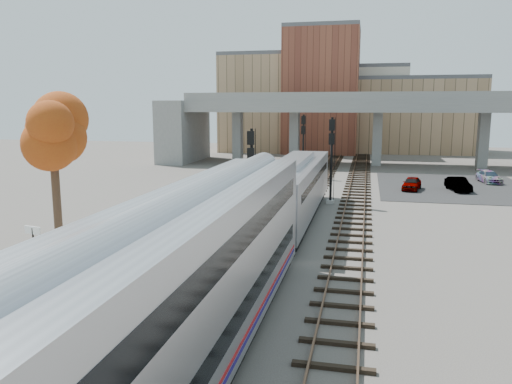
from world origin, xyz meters
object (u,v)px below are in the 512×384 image
at_px(coach, 164,310).
at_px(tree, 52,134).
at_px(signal_mast_mid, 331,162).
at_px(signal_mast_far, 303,147).
at_px(car_a, 412,183).
at_px(locomotive, 295,187).
at_px(signal_mast_near, 251,184).
at_px(car_b, 458,184).
at_px(car_c, 489,177).

distance_m(coach, tree, 17.42).
distance_m(signal_mast_mid, signal_mast_far, 15.25).
distance_m(signal_mast_mid, tree, 21.40).
bearing_deg(tree, car_a, 50.25).
height_order(coach, tree, tree).
height_order(locomotive, tree, tree).
bearing_deg(car_a, signal_mast_near, -108.00).
height_order(signal_mast_mid, car_a, signal_mast_mid).
height_order(signal_mast_near, signal_mast_mid, signal_mast_mid).
xyz_separation_m(locomotive, tree, (-11.51, -10.00, 4.02)).
distance_m(locomotive, tree, 15.77).
height_order(signal_mast_near, signal_mast_far, signal_mast_far).
height_order(signal_mast_far, tree, tree).
relative_size(tree, car_b, 2.22).
distance_m(coach, signal_mast_far, 43.69).
xyz_separation_m(signal_mast_far, tree, (-9.41, -31.03, 2.92)).
height_order(coach, car_a, coach).
distance_m(coach, signal_mast_near, 18.67).
bearing_deg(locomotive, car_b, 48.73).
distance_m(signal_mast_near, car_c, 31.69).
bearing_deg(signal_mast_far, car_c, 0.12).
xyz_separation_m(coach, signal_mast_far, (-2.10, 43.63, 0.58)).
relative_size(signal_mast_mid, car_b, 1.81).
distance_m(coach, car_b, 39.78).
distance_m(signal_mast_near, car_b, 24.41).
relative_size(signal_mast_near, car_b, 1.68).
bearing_deg(signal_mast_mid, car_a, 49.91).
xyz_separation_m(signal_mast_near, car_a, (11.05, 18.65, -2.42)).
relative_size(coach, car_a, 6.93).
height_order(locomotive, signal_mast_near, signal_mast_near).
bearing_deg(tree, car_b, 45.37).
relative_size(locomotive, tree, 2.24).
distance_m(signal_mast_far, tree, 32.56).
height_order(tree, car_c, tree).
xyz_separation_m(coach, car_a, (8.95, 37.20, -2.14)).
bearing_deg(car_c, locomotive, -137.04).
bearing_deg(signal_mast_far, coach, -87.24).
distance_m(locomotive, car_a, 17.20).
bearing_deg(car_c, tree, -140.64).
distance_m(locomotive, car_b, 19.90).
height_order(signal_mast_near, tree, tree).
height_order(signal_mast_near, car_c, signal_mast_near).
relative_size(locomotive, coach, 0.76).
xyz_separation_m(coach, signal_mast_mid, (2.00, 28.95, 0.60)).
distance_m(signal_mast_near, signal_mast_far, 25.09).
relative_size(signal_mast_mid, signal_mast_far, 1.00).
bearing_deg(signal_mast_far, car_b, -21.96).
distance_m(locomotive, signal_mast_mid, 6.74).
xyz_separation_m(locomotive, signal_mast_far, (-2.10, 21.03, 1.10)).
bearing_deg(car_b, tree, -145.35).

